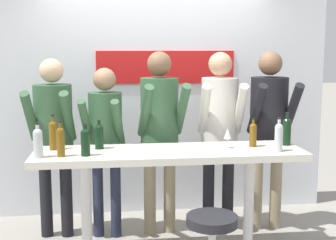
{
  "coord_description": "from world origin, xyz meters",
  "views": [
    {
      "loc": [
        -0.49,
        -3.93,
        1.88
      ],
      "look_at": [
        0.0,
        0.09,
        1.25
      ],
      "focal_mm": 50.0,
      "sensor_mm": 36.0,
      "label": 1
    }
  ],
  "objects_px": {
    "wine_bottle_3": "(253,134)",
    "wine_glass_0": "(228,134)",
    "tasting_table": "(169,167)",
    "person_center": "(220,121)",
    "person_center_right": "(269,121)",
    "wine_bottle_5": "(279,136)",
    "wine_bottle_2": "(99,135)",
    "wine_bottle_4": "(61,140)",
    "person_left": "(105,133)",
    "person_far_left": "(53,128)",
    "person_center_left": "(160,122)",
    "wine_bottle_7": "(287,130)",
    "wine_bottle_0": "(53,134)",
    "wine_bottle_1": "(85,141)",
    "wine_bottle_6": "(38,141)"
  },
  "relations": [
    {
      "from": "wine_bottle_3",
      "to": "wine_bottle_2",
      "type": "bearing_deg",
      "value": 176.74
    },
    {
      "from": "person_center_left",
      "to": "wine_bottle_0",
      "type": "xyz_separation_m",
      "value": [
        -0.98,
        -0.47,
        -0.01
      ]
    },
    {
      "from": "wine_bottle_2",
      "to": "wine_bottle_4",
      "type": "height_order",
      "value": "wine_bottle_4"
    },
    {
      "from": "wine_bottle_2",
      "to": "wine_bottle_5",
      "type": "distance_m",
      "value": 1.55
    },
    {
      "from": "tasting_table",
      "to": "person_center_left",
      "type": "distance_m",
      "value": 0.68
    },
    {
      "from": "person_center_left",
      "to": "wine_bottle_5",
      "type": "height_order",
      "value": "person_center_left"
    },
    {
      "from": "person_far_left",
      "to": "person_center_right",
      "type": "bearing_deg",
      "value": 4.52
    },
    {
      "from": "wine_bottle_2",
      "to": "wine_bottle_3",
      "type": "relative_size",
      "value": 0.99
    },
    {
      "from": "tasting_table",
      "to": "wine_glass_0",
      "type": "bearing_deg",
      "value": 1.35
    },
    {
      "from": "wine_bottle_0",
      "to": "wine_bottle_3",
      "type": "height_order",
      "value": "wine_bottle_0"
    },
    {
      "from": "person_far_left",
      "to": "person_center",
      "type": "xyz_separation_m",
      "value": [
        1.65,
        0.01,
        0.04
      ]
    },
    {
      "from": "wine_bottle_0",
      "to": "wine_bottle_4",
      "type": "distance_m",
      "value": 0.28
    },
    {
      "from": "wine_bottle_2",
      "to": "wine_bottle_7",
      "type": "bearing_deg",
      "value": -1.57
    },
    {
      "from": "wine_bottle_0",
      "to": "wine_bottle_7",
      "type": "bearing_deg",
      "value": -1.47
    },
    {
      "from": "person_far_left",
      "to": "person_center_left",
      "type": "bearing_deg",
      "value": 3.83
    },
    {
      "from": "person_center_right",
      "to": "wine_bottle_5",
      "type": "bearing_deg",
      "value": -102.65
    },
    {
      "from": "wine_glass_0",
      "to": "wine_bottle_7",
      "type": "bearing_deg",
      "value": 7.45
    },
    {
      "from": "wine_bottle_1",
      "to": "wine_bottle_6",
      "type": "height_order",
      "value": "wine_bottle_6"
    },
    {
      "from": "wine_bottle_0",
      "to": "wine_bottle_6",
      "type": "bearing_deg",
      "value": -106.77
    },
    {
      "from": "person_left",
      "to": "wine_bottle_5",
      "type": "bearing_deg",
      "value": -15.42
    },
    {
      "from": "wine_bottle_0",
      "to": "wine_bottle_3",
      "type": "xyz_separation_m",
      "value": [
        1.76,
        -0.08,
        -0.02
      ]
    },
    {
      "from": "wine_bottle_4",
      "to": "wine_bottle_6",
      "type": "height_order",
      "value": "wine_bottle_4"
    },
    {
      "from": "wine_bottle_0",
      "to": "wine_bottle_1",
      "type": "xyz_separation_m",
      "value": [
        0.29,
        -0.26,
        -0.02
      ]
    },
    {
      "from": "person_left",
      "to": "person_center_right",
      "type": "height_order",
      "value": "person_center_right"
    },
    {
      "from": "wine_bottle_6",
      "to": "wine_glass_0",
      "type": "distance_m",
      "value": 1.61
    },
    {
      "from": "tasting_table",
      "to": "wine_bottle_3",
      "type": "xyz_separation_m",
      "value": [
        0.76,
        0.06,
        0.27
      ]
    },
    {
      "from": "person_center",
      "to": "wine_bottle_5",
      "type": "relative_size",
      "value": 6.23
    },
    {
      "from": "wine_bottle_3",
      "to": "wine_glass_0",
      "type": "distance_m",
      "value": 0.25
    },
    {
      "from": "person_far_left",
      "to": "wine_glass_0",
      "type": "bearing_deg",
      "value": -16.1
    },
    {
      "from": "wine_bottle_1",
      "to": "person_left",
      "type": "bearing_deg",
      "value": 77.68
    },
    {
      "from": "wine_bottle_1",
      "to": "wine_bottle_7",
      "type": "bearing_deg",
      "value": 6.7
    },
    {
      "from": "wine_bottle_6",
      "to": "person_left",
      "type": "bearing_deg",
      "value": 53.9
    },
    {
      "from": "wine_bottle_6",
      "to": "wine_glass_0",
      "type": "height_order",
      "value": "wine_bottle_6"
    },
    {
      "from": "wine_bottle_0",
      "to": "wine_bottle_1",
      "type": "bearing_deg",
      "value": -42.45
    },
    {
      "from": "wine_bottle_3",
      "to": "person_center",
      "type": "bearing_deg",
      "value": 105.54
    },
    {
      "from": "wine_bottle_1",
      "to": "wine_bottle_5",
      "type": "bearing_deg",
      "value": -1.08
    },
    {
      "from": "tasting_table",
      "to": "wine_glass_0",
      "type": "relative_size",
      "value": 13.17
    },
    {
      "from": "person_left",
      "to": "wine_bottle_2",
      "type": "relative_size",
      "value": 6.63
    },
    {
      "from": "wine_bottle_0",
      "to": "wine_bottle_1",
      "type": "distance_m",
      "value": 0.39
    },
    {
      "from": "wine_bottle_7",
      "to": "wine_glass_0",
      "type": "height_order",
      "value": "wine_bottle_7"
    },
    {
      "from": "wine_bottle_2",
      "to": "wine_bottle_7",
      "type": "relative_size",
      "value": 0.85
    },
    {
      "from": "tasting_table",
      "to": "person_center",
      "type": "height_order",
      "value": "person_center"
    },
    {
      "from": "person_center_right",
      "to": "wine_bottle_1",
      "type": "height_order",
      "value": "person_center_right"
    },
    {
      "from": "wine_bottle_2",
      "to": "wine_bottle_3",
      "type": "xyz_separation_m",
      "value": [
        1.36,
        -0.08,
        -0.0
      ]
    },
    {
      "from": "person_center",
      "to": "wine_bottle_6",
      "type": "distance_m",
      "value": 1.86
    },
    {
      "from": "wine_glass_0",
      "to": "wine_bottle_5",
      "type": "bearing_deg",
      "value": -22.52
    },
    {
      "from": "person_center_left",
      "to": "wine_glass_0",
      "type": "height_order",
      "value": "person_center_left"
    },
    {
      "from": "wine_bottle_1",
      "to": "wine_bottle_3",
      "type": "bearing_deg",
      "value": 6.97
    },
    {
      "from": "person_center_left",
      "to": "wine_bottle_3",
      "type": "xyz_separation_m",
      "value": [
        0.78,
        -0.56,
        -0.03
      ]
    },
    {
      "from": "wine_bottle_7",
      "to": "wine_bottle_2",
      "type": "bearing_deg",
      "value": 178.43
    }
  ]
}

